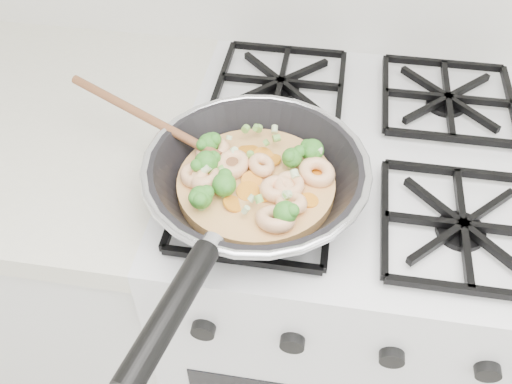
# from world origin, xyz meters

# --- Properties ---
(stove) EXTENTS (0.60, 0.60, 0.92)m
(stove) POSITION_xyz_m (0.00, 1.70, 0.46)
(stove) COLOR white
(stove) RESTS_ON ground
(skillet) EXTENTS (0.48, 0.51, 0.09)m
(skillet) POSITION_xyz_m (-0.15, 1.55, 0.96)
(skillet) COLOR black
(skillet) RESTS_ON stove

